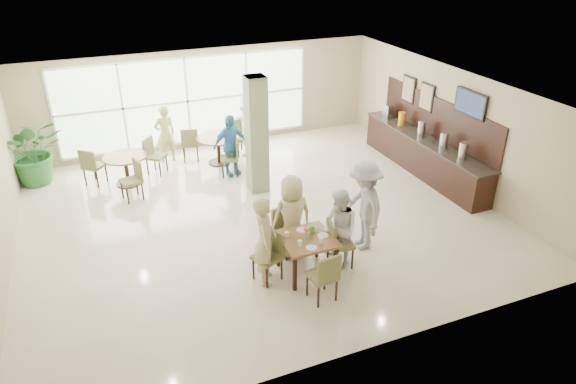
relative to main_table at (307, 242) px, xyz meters
name	(u,v)px	position (x,y,z in m)	size (l,w,h in m)	color
ground	(259,215)	(-0.08, 2.37, -0.66)	(10.00, 10.00, 0.00)	beige
room_shell	(257,144)	(-0.08, 2.37, 1.05)	(10.00, 10.00, 10.00)	white
window_bank	(188,101)	(-0.58, 6.83, 0.74)	(7.00, 0.04, 7.00)	silver
column	(257,136)	(0.32, 3.57, 0.74)	(0.45, 0.45, 2.80)	#6A7752
main_table	(307,242)	(0.00, 0.00, 0.00)	(0.95, 0.95, 0.75)	brown
round_table_left	(126,163)	(-2.58, 5.10, -0.09)	(1.05, 1.05, 0.75)	brown
round_table_right	(218,142)	(-0.12, 5.49, -0.07)	(1.16, 1.16, 0.75)	brown
chairs_main_table	(304,251)	(-0.04, 0.00, -0.18)	(1.97, 2.04, 0.95)	olive
chairs_table_left	(127,167)	(-2.56, 5.03, -0.18)	(2.15, 1.84, 0.95)	olive
chairs_table_right	(220,146)	(-0.09, 5.49, -0.18)	(1.92, 1.91, 0.95)	olive
tabletop_clutter	(308,235)	(0.02, -0.01, 0.15)	(0.75, 0.81, 0.21)	white
buffet_counter	(424,152)	(4.62, 2.87, -0.10)	(0.64, 4.70, 1.95)	black
wall_tv	(470,104)	(4.86, 1.77, 1.49)	(0.06, 1.00, 0.58)	black
framed_art_a	(427,97)	(4.86, 3.37, 1.19)	(0.05, 0.55, 0.70)	black
framed_art_b	(409,89)	(4.86, 4.17, 1.19)	(0.05, 0.55, 0.70)	black
potted_plant	(33,151)	(-4.62, 6.05, 0.18)	(1.50, 1.50, 1.67)	#2B6D31
teen_left	(265,241)	(-0.77, 0.07, 0.18)	(0.61, 0.40, 1.68)	tan
teen_far	(292,217)	(-0.01, 0.68, 0.18)	(0.82, 0.44, 1.67)	tan
teen_right	(339,229)	(0.67, 0.03, 0.11)	(0.75, 0.58, 1.54)	white
teen_standing	(364,205)	(1.40, 0.40, 0.27)	(1.19, 0.69, 1.85)	#9A9A9D
adult_a	(230,145)	(-0.03, 4.65, 0.15)	(0.94, 0.53, 1.60)	teal
adult_b	(250,128)	(0.74, 5.40, 0.24)	(1.67, 0.72, 1.80)	white
adult_standing	(165,134)	(-1.40, 6.12, 0.14)	(0.58, 0.38, 1.58)	tan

